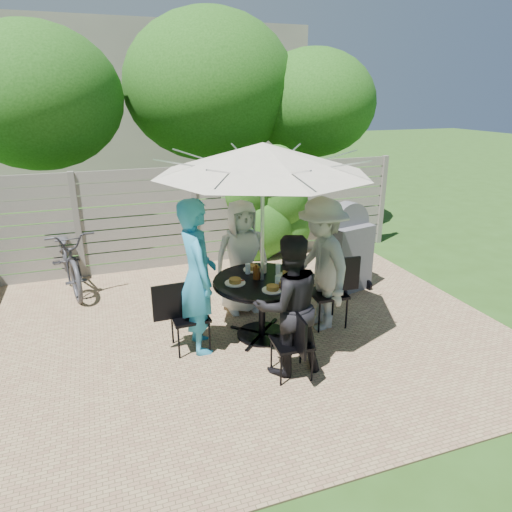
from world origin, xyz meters
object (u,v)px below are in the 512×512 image
object	(u,v)px
chair_back	(240,291)
glass_front	(278,281)
chair_left	(189,330)
glass_right	(278,269)
person_front	(288,306)
plate_extra	(285,285)
plate_left	(235,282)
coffee_cup	(263,268)
person_back	(242,257)
bbq_grill	(346,250)
plate_right	(288,274)
person_right	(321,265)
plate_back	(253,268)
plate_front	(273,289)
umbrella	(263,159)
bicycle	(69,257)
syrup_jug	(256,273)
chair_front	(292,356)
patio_table	(262,297)
person_left	(198,277)
chair_right	(328,306)
glass_back	(248,269)

from	to	relation	value
chair_back	glass_front	distance (m)	1.38
chair_left	glass_right	world-z (taller)	glass_right
person_front	plate_extra	xyz separation A→B (m)	(0.18, 0.53, 0.01)
plate_left	coffee_cup	distance (m)	0.51
person_back	coffee_cup	distance (m)	0.62
glass_front	bbq_grill	size ratio (longest dim) A/B	0.10
plate_right	glass_front	bearing A→B (deg)	-134.19
person_front	bbq_grill	size ratio (longest dim) A/B	1.14
person_right	glass_right	world-z (taller)	person_right
plate_back	plate_front	distance (m)	0.72
umbrella	plate_extra	world-z (taller)	umbrella
person_front	glass_front	world-z (taller)	person_front
bicycle	syrup_jug	bearing A→B (deg)	-57.71
chair_left	plate_right	bearing A→B (deg)	-1.59
plate_front	plate_extra	bearing A→B (deg)	18.75
person_right	plate_right	xyz separation A→B (m)	(-0.47, -0.00, -0.07)
chair_front	patio_table	bearing A→B (deg)	4.57
person_right	plate_right	size ratio (longest dim) A/B	6.98
person_left	chair_back	bearing A→B (deg)	-40.75
plate_extra	coffee_cup	size ratio (longest dim) A/B	2.00
chair_left	chair_right	size ratio (longest dim) A/B	0.95
plate_back	glass_front	size ratio (longest dim) A/B	1.86
person_back	person_left	distance (m)	1.18
person_back	chair_front	xyz separation A→B (m)	(0.01, -1.79, -0.57)
patio_table	bbq_grill	bearing A→B (deg)	29.89
coffee_cup	bicycle	size ratio (longest dim) A/B	0.06
person_right	glass_right	distance (m)	0.58
bicycle	patio_table	bearing A→B (deg)	-57.55
chair_left	bicycle	world-z (taller)	bicycle
plate_back	coffee_cup	world-z (taller)	coffee_cup
plate_front	glass_front	bearing A→B (deg)	44.06
plate_right	glass_right	distance (m)	0.15
plate_extra	glass_back	bearing A→B (deg)	117.29
syrup_jug	chair_right	bearing A→B (deg)	-2.52
umbrella	bicycle	size ratio (longest dim) A/B	1.29
plate_left	bbq_grill	xyz separation A→B (m)	(2.18, 1.05, -0.18)
person_left	coffee_cup	bearing A→B (deg)	-76.69
patio_table	person_back	world-z (taller)	person_back
person_right	glass_front	world-z (taller)	person_right
umbrella	glass_front	distance (m)	1.48
plate_front	bicycle	world-z (taller)	bicycle
plate_front	syrup_jug	distance (m)	0.42
patio_table	bicycle	xyz separation A→B (m)	(-2.42, 2.58, -0.04)
person_right	patio_table	bearing A→B (deg)	-90.00
chair_left	person_front	distance (m)	1.39
chair_back	chair_left	xyz separation A→B (m)	(-0.96, -0.97, 0.03)
person_left	glass_right	bearing A→B (deg)	-84.50
umbrella	plate_front	distance (m)	1.54
glass_right	chair_front	bearing A→B (deg)	-103.39
plate_extra	patio_table	bearing A→B (deg)	121.28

